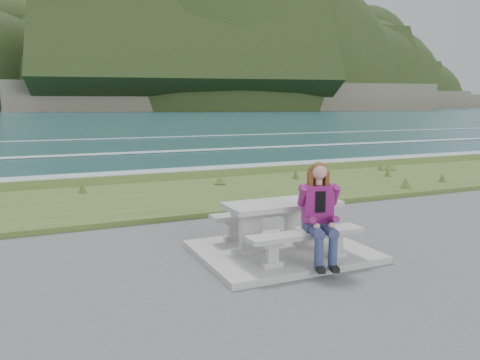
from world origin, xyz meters
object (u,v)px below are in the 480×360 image
at_px(bench_landward, 306,238).
at_px(bench_seaward, 262,217).
at_px(picnic_table, 282,212).
at_px(seated_woman, 321,227).

distance_m(bench_landward, bench_seaward, 1.40).
distance_m(picnic_table, bench_seaward, 0.74).
bearing_deg(bench_landward, seated_woman, -40.41).
height_order(picnic_table, bench_seaward, picnic_table).
distance_m(picnic_table, bench_landward, 0.74).
relative_size(bench_landward, seated_woman, 1.25).
height_order(bench_landward, bench_seaward, same).
bearing_deg(seated_woman, bench_landward, 155.60).
bearing_deg(seated_woman, bench_seaward, 111.79).
xyz_separation_m(picnic_table, bench_seaward, (0.00, 0.70, -0.23)).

